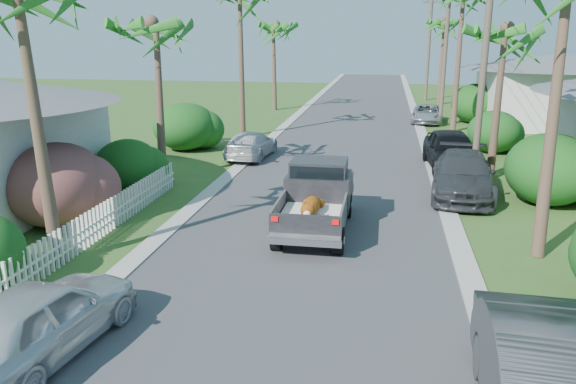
% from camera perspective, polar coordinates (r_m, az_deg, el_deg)
% --- Properties ---
extents(ground, '(120.00, 120.00, 0.00)m').
position_cam_1_polar(ground, '(11.09, -2.47, -15.69)').
color(ground, '#2F5B22').
rests_on(ground, ground).
extents(road, '(8.00, 100.00, 0.02)m').
position_cam_1_polar(road, '(34.78, 6.31, 6.14)').
color(road, '#38383A').
rests_on(road, ground).
extents(curb_left, '(0.60, 100.00, 0.06)m').
position_cam_1_polar(curb_left, '(35.29, -0.71, 6.41)').
color(curb_left, '#A5A39E').
rests_on(curb_left, ground).
extents(curb_right, '(0.60, 100.00, 0.06)m').
position_cam_1_polar(curb_right, '(34.78, 13.43, 5.84)').
color(curb_right, '#A5A39E').
rests_on(curb_right, ground).
extents(pickup_truck, '(1.98, 5.12, 2.06)m').
position_cam_1_polar(pickup_truck, '(17.28, 3.03, -0.28)').
color(pickup_truck, black).
rests_on(pickup_truck, ground).
extents(parked_car_rm, '(2.68, 5.52, 1.55)m').
position_cam_1_polar(parked_car_rm, '(21.61, 17.35, 1.65)').
color(parked_car_rm, '#323437').
rests_on(parked_car_rm, ground).
extents(parked_car_rf, '(2.38, 5.14, 1.71)m').
position_cam_1_polar(parked_car_rf, '(25.71, 16.23, 4.10)').
color(parked_car_rf, black).
rests_on(parked_car_rf, ground).
extents(parked_car_rd, '(2.42, 4.47, 1.19)m').
position_cam_1_polar(parked_car_rd, '(39.10, 13.96, 7.71)').
color(parked_car_rd, '#A4A7AB').
rests_on(parked_car_rd, ground).
extents(parked_car_ln, '(2.29, 4.53, 1.48)m').
position_cam_1_polar(parked_car_ln, '(11.48, -23.92, -11.77)').
color(parked_car_ln, silver).
rests_on(parked_car_ln, ground).
extents(parked_car_lf, '(2.04, 4.43, 1.26)m').
position_cam_1_polar(parked_car_lf, '(27.13, -3.78, 4.80)').
color(parked_car_lf, silver).
rests_on(parked_car_lf, ground).
extents(palm_l_b, '(4.40, 4.40, 7.40)m').
position_cam_1_polar(palm_l_b, '(23.01, -13.39, 16.29)').
color(palm_l_b, brown).
rests_on(palm_l_b, ground).
extents(palm_l_d, '(4.40, 4.40, 7.70)m').
position_cam_1_polar(palm_l_d, '(44.07, -1.45, 16.65)').
color(palm_l_d, brown).
rests_on(palm_l_d, ground).
extents(palm_r_b, '(4.40, 4.40, 7.20)m').
position_cam_1_polar(palm_r_b, '(24.65, 21.19, 15.16)').
color(palm_r_b, brown).
rests_on(palm_r_b, ground).
extents(palm_r_d, '(4.40, 4.40, 8.00)m').
position_cam_1_polar(palm_r_d, '(49.44, 15.61, 16.35)').
color(palm_r_d, brown).
rests_on(palm_r_d, ground).
extents(shrub_l_b, '(3.00, 3.30, 2.60)m').
position_cam_1_polar(shrub_l_b, '(18.69, -22.40, 0.69)').
color(shrub_l_b, '#BC1A52').
rests_on(shrub_l_b, ground).
extents(shrub_l_c, '(2.40, 2.64, 2.00)m').
position_cam_1_polar(shrub_l_c, '(21.96, -16.00, 2.59)').
color(shrub_l_c, '#154A18').
rests_on(shrub_l_c, ground).
extents(shrub_l_d, '(3.20, 3.52, 2.40)m').
position_cam_1_polar(shrub_l_d, '(29.39, -10.41, 6.56)').
color(shrub_l_d, '#154A18').
rests_on(shrub_l_d, ground).
extents(shrub_r_b, '(3.00, 3.30, 2.50)m').
position_cam_1_polar(shrub_r_b, '(21.51, 25.05, 2.12)').
color(shrub_r_b, '#154A18').
rests_on(shrub_r_b, ground).
extents(shrub_r_c, '(2.60, 2.86, 2.10)m').
position_cam_1_polar(shrub_r_c, '(30.11, 20.19, 5.78)').
color(shrub_r_c, '#154A18').
rests_on(shrub_r_c, ground).
extents(shrub_r_d, '(3.20, 3.52, 2.60)m').
position_cam_1_polar(shrub_r_d, '(39.93, 18.51, 8.54)').
color(shrub_r_d, '#154A18').
rests_on(shrub_r_d, ground).
extents(picket_fence, '(0.10, 11.00, 1.00)m').
position_cam_1_polar(picket_fence, '(17.61, -18.00, -2.48)').
color(picket_fence, white).
rests_on(picket_fence, ground).
extents(house_right_far, '(9.00, 8.00, 4.60)m').
position_cam_1_polar(house_right_far, '(40.89, 25.63, 9.13)').
color(house_right_far, silver).
rests_on(house_right_far, ground).
extents(utility_pole_b, '(1.60, 0.26, 9.00)m').
position_cam_1_polar(utility_pole_b, '(22.54, 19.26, 11.92)').
color(utility_pole_b, brown).
rests_on(utility_pole_b, ground).
extents(utility_pole_c, '(1.60, 0.26, 9.00)m').
position_cam_1_polar(utility_pole_c, '(37.42, 15.67, 13.42)').
color(utility_pole_c, brown).
rests_on(utility_pole_c, ground).
extents(utility_pole_d, '(1.60, 0.26, 9.00)m').
position_cam_1_polar(utility_pole_d, '(52.36, 14.12, 14.04)').
color(utility_pole_d, brown).
rests_on(utility_pole_d, ground).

